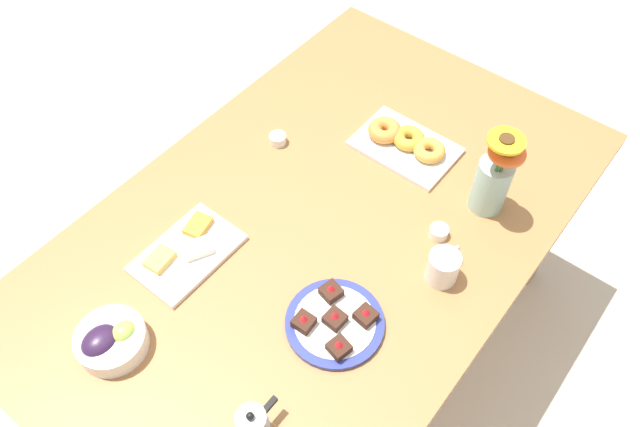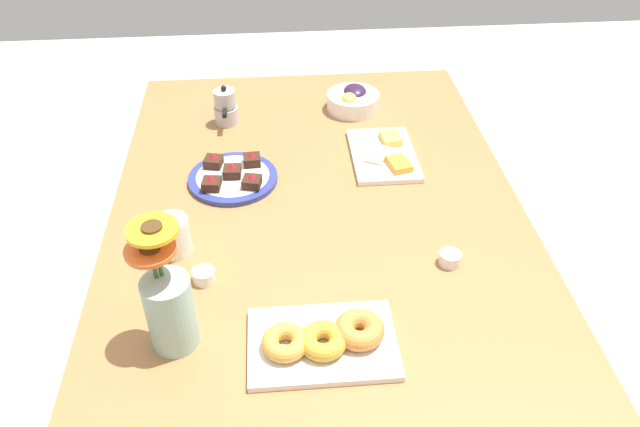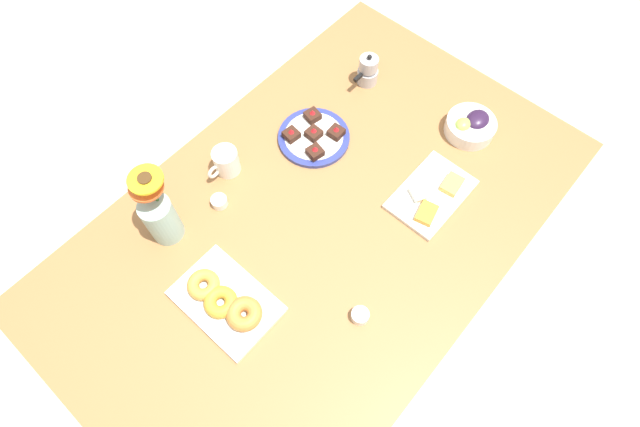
{
  "view_description": "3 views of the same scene",
  "coord_description": "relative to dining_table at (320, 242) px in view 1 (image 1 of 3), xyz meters",
  "views": [
    {
      "loc": [
        -0.74,
        -0.59,
        2.04
      ],
      "look_at": [
        0.0,
        0.0,
        0.78
      ],
      "focal_mm": 35.0,
      "sensor_mm": 36.0,
      "label": 1
    },
    {
      "loc": [
        1.12,
        -0.09,
        1.67
      ],
      "look_at": [
        0.0,
        0.0,
        0.78
      ],
      "focal_mm": 35.0,
      "sensor_mm": 36.0,
      "label": 2
    },
    {
      "loc": [
        0.49,
        0.44,
        2.04
      ],
      "look_at": [
        0.0,
        0.0,
        0.78
      ],
      "focal_mm": 28.0,
      "sensor_mm": 36.0,
      "label": 3
    }
  ],
  "objects": [
    {
      "name": "ground_plane",
      "position": [
        0.0,
        0.0,
        -0.65
      ],
      "size": [
        6.0,
        6.0,
        0.0
      ],
      "primitive_type": "plane",
      "color": "beige"
    },
    {
      "name": "dining_table",
      "position": [
        0.0,
        0.0,
        0.0
      ],
      "size": [
        1.6,
        1.0,
        0.74
      ],
      "color": "#9E6B3D",
      "rests_on": "ground_plane"
    },
    {
      "name": "coffee_mug",
      "position": [
        0.06,
        -0.33,
        0.13
      ],
      "size": [
        0.11,
        0.08,
        0.09
      ],
      "color": "white",
      "rests_on": "dining_table"
    },
    {
      "name": "grape_bowl",
      "position": [
        -0.56,
        0.15,
        0.12
      ],
      "size": [
        0.16,
        0.16,
        0.07
      ],
      "color": "white",
      "rests_on": "dining_table"
    },
    {
      "name": "cheese_platter",
      "position": [
        -0.28,
        0.2,
        0.1
      ],
      "size": [
        0.26,
        0.17,
        0.03
      ],
      "color": "white",
      "rests_on": "dining_table"
    },
    {
      "name": "croissant_platter",
      "position": [
        0.36,
        -0.02,
        0.11
      ],
      "size": [
        0.19,
        0.28,
        0.05
      ],
      "color": "white",
      "rests_on": "dining_table"
    },
    {
      "name": "jam_cup_honey",
      "position": [
        0.15,
        0.27,
        0.1
      ],
      "size": [
        0.05,
        0.05,
        0.03
      ],
      "color": "white",
      "rests_on": "dining_table"
    },
    {
      "name": "jam_cup_berry",
      "position": [
        0.16,
        -0.26,
        0.1
      ],
      "size": [
        0.05,
        0.05,
        0.03
      ],
      "color": "white",
      "rests_on": "dining_table"
    },
    {
      "name": "dessert_plate",
      "position": [
        -0.21,
        -0.21,
        0.1
      ],
      "size": [
        0.23,
        0.23,
        0.05
      ],
      "color": "navy",
      "rests_on": "dining_table"
    },
    {
      "name": "flower_vase",
      "position": [
        0.32,
        -0.3,
        0.18
      ],
      "size": [
        0.11,
        0.1,
        0.27
      ],
      "color": "#99C1B7",
      "rests_on": "dining_table"
    },
    {
      "name": "moka_pot",
      "position": [
        -0.51,
        -0.23,
        0.13
      ],
      "size": [
        0.11,
        0.07,
        0.12
      ],
      "color": "#B7B7BC",
      "rests_on": "dining_table"
    }
  ]
}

